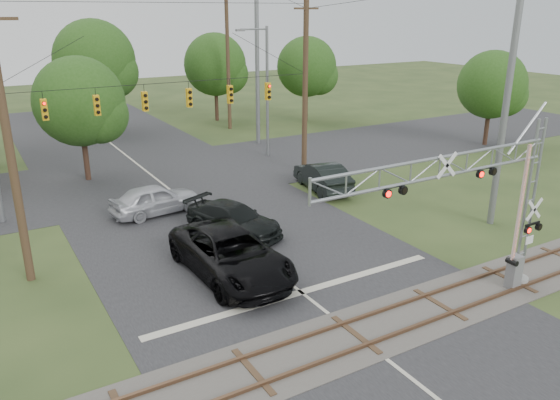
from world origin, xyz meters
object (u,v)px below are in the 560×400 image
car_dark (234,219)px  streetlight (265,86)px  sedan_silver (155,199)px  pickup_black (231,254)px  traffic_signal_span (182,98)px  crossing_gantry (477,198)px

car_dark → streetlight: (8.82, 12.64, 4.57)m
sedan_silver → pickup_black: bearing=175.6°
traffic_signal_span → streetlight: (8.29, 4.96, -0.41)m
pickup_black → crossing_gantry: bearing=-46.7°
car_dark → sedan_silver: 5.36m
crossing_gantry → car_dark: bearing=113.2°
traffic_signal_span → pickup_black: size_ratio=2.79×
pickup_black → streetlight: 20.37m
car_dark → sedan_silver: size_ratio=1.09×
traffic_signal_span → sedan_silver: (-2.97, -2.91, -4.91)m
traffic_signal_span → car_dark: traffic_signal_span is taller
traffic_signal_span → car_dark: bearing=-94.0°
crossing_gantry → pickup_black: 9.97m
pickup_black → sedan_silver: bearing=90.7°
crossing_gantry → sedan_silver: size_ratio=2.21×
crossing_gantry → traffic_signal_span: (-4.04, 18.36, 1.49)m
sedan_silver → car_dark: bearing=-159.8°
car_dark → crossing_gantry: bearing=-89.8°
crossing_gantry → car_dark: 12.12m
crossing_gantry → pickup_black: (-6.65, 6.66, -3.29)m
traffic_signal_span → pickup_black: 12.90m
crossing_gantry → pickup_black: bearing=134.9°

